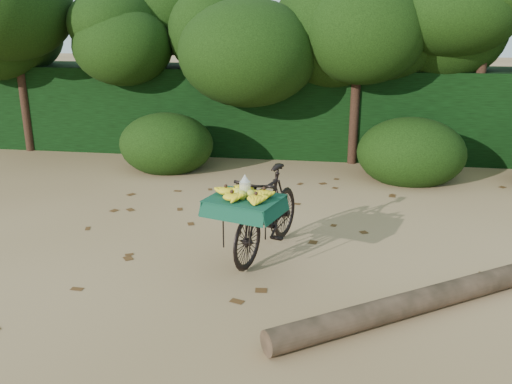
# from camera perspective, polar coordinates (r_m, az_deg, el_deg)

# --- Properties ---
(ground) EXTENTS (80.00, 80.00, 0.00)m
(ground) POSITION_cam_1_polar(r_m,az_deg,el_deg) (6.02, 5.71, -9.58)
(ground) COLOR tan
(ground) RESTS_ON ground
(vendor_bicycle) EXTENTS (1.12, 1.90, 1.07)m
(vendor_bicycle) POSITION_cam_1_polar(r_m,az_deg,el_deg) (6.52, 1.10, -2.05)
(vendor_bicycle) COLOR black
(vendor_bicycle) RESTS_ON ground
(fallen_log) EXTENTS (2.85, 2.09, 0.24)m
(fallen_log) POSITION_cam_1_polar(r_m,az_deg,el_deg) (5.62, 16.62, -11.02)
(fallen_log) COLOR brown
(fallen_log) RESTS_ON ground
(hedge_backdrop) EXTENTS (26.00, 1.80, 1.80)m
(hedge_backdrop) POSITION_cam_1_polar(r_m,az_deg,el_deg) (11.80, 7.77, 8.49)
(hedge_backdrop) COLOR black
(hedge_backdrop) RESTS_ON ground
(tree_row) EXTENTS (14.50, 2.00, 4.00)m
(tree_row) POSITION_cam_1_polar(r_m,az_deg,el_deg) (10.91, 4.38, 13.68)
(tree_row) COLOR black
(tree_row) RESTS_ON ground
(bush_clumps) EXTENTS (8.80, 1.70, 0.90)m
(bush_clumps) POSITION_cam_1_polar(r_m,az_deg,el_deg) (9.92, 10.23, 3.99)
(bush_clumps) COLOR black
(bush_clumps) RESTS_ON ground
(leaf_litter) EXTENTS (7.00, 7.30, 0.01)m
(leaf_litter) POSITION_cam_1_polar(r_m,az_deg,el_deg) (6.60, 6.07, -6.98)
(leaf_litter) COLOR #4C2E14
(leaf_litter) RESTS_ON ground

